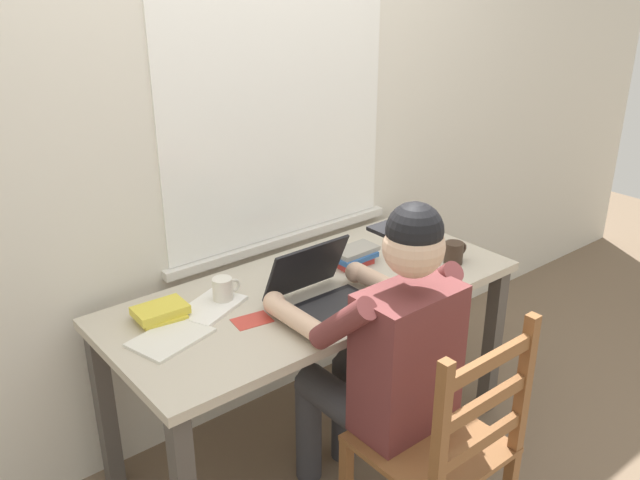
{
  "coord_description": "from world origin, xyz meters",
  "views": [
    {
      "loc": [
        -1.43,
        -1.79,
        1.91
      ],
      "look_at": [
        -0.01,
        -0.05,
        0.95
      ],
      "focal_mm": 38.14,
      "sensor_mm": 36.0,
      "label": 1
    }
  ],
  "objects_px": {
    "coffee_mug_white": "(223,290)",
    "coffee_mug_dark": "(454,253)",
    "computer_mouse": "(382,287)",
    "book_stack_side": "(354,256)",
    "landscape_photo_print": "(252,320)",
    "book_stack_main": "(161,313)",
    "laptop": "(323,293)",
    "seated_person": "(384,352)",
    "wooden_chair": "(443,449)",
    "desk": "(315,310)"
  },
  "relations": [
    {
      "from": "coffee_mug_white",
      "to": "coffee_mug_dark",
      "type": "height_order",
      "value": "coffee_mug_white"
    },
    {
      "from": "computer_mouse",
      "to": "coffee_mug_white",
      "type": "relative_size",
      "value": 0.9
    },
    {
      "from": "book_stack_side",
      "to": "landscape_photo_print",
      "type": "height_order",
      "value": "book_stack_side"
    },
    {
      "from": "computer_mouse",
      "to": "book_stack_main",
      "type": "distance_m",
      "value": 0.81
    },
    {
      "from": "laptop",
      "to": "landscape_photo_print",
      "type": "relative_size",
      "value": 2.54
    },
    {
      "from": "seated_person",
      "to": "book_stack_side",
      "type": "bearing_deg",
      "value": 58.26
    },
    {
      "from": "seated_person",
      "to": "book_stack_main",
      "type": "distance_m",
      "value": 0.78
    },
    {
      "from": "seated_person",
      "to": "book_stack_main",
      "type": "relative_size",
      "value": 6.75
    },
    {
      "from": "computer_mouse",
      "to": "wooden_chair",
      "type": "bearing_deg",
      "value": -113.34
    },
    {
      "from": "wooden_chair",
      "to": "computer_mouse",
      "type": "distance_m",
      "value": 0.65
    },
    {
      "from": "laptop",
      "to": "coffee_mug_dark",
      "type": "xyz_separation_m",
      "value": [
        0.65,
        -0.05,
        -0.01
      ]
    },
    {
      "from": "coffee_mug_dark",
      "to": "book_stack_side",
      "type": "distance_m",
      "value": 0.41
    },
    {
      "from": "computer_mouse",
      "to": "coffee_mug_white",
      "type": "distance_m",
      "value": 0.59
    },
    {
      "from": "book_stack_side",
      "to": "landscape_photo_print",
      "type": "relative_size",
      "value": 1.5
    },
    {
      "from": "laptop",
      "to": "book_stack_main",
      "type": "bearing_deg",
      "value": 150.46
    },
    {
      "from": "coffee_mug_white",
      "to": "wooden_chair",
      "type": "bearing_deg",
      "value": -71.7
    },
    {
      "from": "book_stack_main",
      "to": "seated_person",
      "type": "bearing_deg",
      "value": -48.5
    },
    {
      "from": "seated_person",
      "to": "coffee_mug_white",
      "type": "height_order",
      "value": "seated_person"
    },
    {
      "from": "laptop",
      "to": "landscape_photo_print",
      "type": "bearing_deg",
      "value": 163.71
    },
    {
      "from": "wooden_chair",
      "to": "book_stack_main",
      "type": "height_order",
      "value": "wooden_chair"
    },
    {
      "from": "laptop",
      "to": "landscape_photo_print",
      "type": "xyz_separation_m",
      "value": [
        -0.26,
        0.08,
        -0.05
      ]
    },
    {
      "from": "desk",
      "to": "coffee_mug_dark",
      "type": "bearing_deg",
      "value": -17.07
    },
    {
      "from": "book_stack_main",
      "to": "coffee_mug_dark",
      "type": "bearing_deg",
      "value": -16.22
    },
    {
      "from": "book_stack_main",
      "to": "wooden_chair",
      "type": "bearing_deg",
      "value": -59.21
    },
    {
      "from": "seated_person",
      "to": "laptop",
      "type": "xyz_separation_m",
      "value": [
        -0.02,
        0.3,
        0.1
      ]
    },
    {
      "from": "coffee_mug_dark",
      "to": "book_stack_side",
      "type": "height_order",
      "value": "coffee_mug_dark"
    },
    {
      "from": "laptop",
      "to": "computer_mouse",
      "type": "bearing_deg",
      "value": -10.64
    },
    {
      "from": "wooden_chair",
      "to": "book_stack_side",
      "type": "xyz_separation_m",
      "value": [
        0.31,
        0.77,
        0.31
      ]
    },
    {
      "from": "coffee_mug_dark",
      "to": "coffee_mug_white",
      "type": "bearing_deg",
      "value": 161.32
    },
    {
      "from": "desk",
      "to": "book_stack_side",
      "type": "xyz_separation_m",
      "value": [
        0.26,
        0.07,
        0.13
      ]
    },
    {
      "from": "computer_mouse",
      "to": "landscape_photo_print",
      "type": "bearing_deg",
      "value": 166.44
    },
    {
      "from": "coffee_mug_white",
      "to": "landscape_photo_print",
      "type": "height_order",
      "value": "coffee_mug_white"
    },
    {
      "from": "seated_person",
      "to": "coffee_mug_white",
      "type": "bearing_deg",
      "value": 116.49
    },
    {
      "from": "laptop",
      "to": "book_stack_side",
      "type": "height_order",
      "value": "laptop"
    },
    {
      "from": "seated_person",
      "to": "landscape_photo_print",
      "type": "distance_m",
      "value": 0.47
    },
    {
      "from": "computer_mouse",
      "to": "coffee_mug_dark",
      "type": "distance_m",
      "value": 0.4
    },
    {
      "from": "laptop",
      "to": "book_stack_side",
      "type": "xyz_separation_m",
      "value": [
        0.32,
        0.2,
        -0.02
      ]
    },
    {
      "from": "coffee_mug_white",
      "to": "coffee_mug_dark",
      "type": "bearing_deg",
      "value": -18.68
    },
    {
      "from": "coffee_mug_white",
      "to": "seated_person",
      "type": "bearing_deg",
      "value": -63.51
    },
    {
      "from": "desk",
      "to": "book_stack_side",
      "type": "height_order",
      "value": "book_stack_side"
    },
    {
      "from": "computer_mouse",
      "to": "coffee_mug_dark",
      "type": "bearing_deg",
      "value": -0.87
    },
    {
      "from": "desk",
      "to": "book_stack_side",
      "type": "distance_m",
      "value": 0.3
    },
    {
      "from": "coffee_mug_dark",
      "to": "book_stack_main",
      "type": "bearing_deg",
      "value": 163.78
    },
    {
      "from": "laptop",
      "to": "desk",
      "type": "bearing_deg",
      "value": 63.83
    },
    {
      "from": "seated_person",
      "to": "book_stack_side",
      "type": "height_order",
      "value": "seated_person"
    },
    {
      "from": "landscape_photo_print",
      "to": "book_stack_side",
      "type": "bearing_deg",
      "value": 20.83
    },
    {
      "from": "book_stack_side",
      "to": "book_stack_main",
      "type": "bearing_deg",
      "value": 174.11
    },
    {
      "from": "coffee_mug_white",
      "to": "book_stack_side",
      "type": "height_order",
      "value": "coffee_mug_white"
    },
    {
      "from": "laptop",
      "to": "landscape_photo_print",
      "type": "height_order",
      "value": "laptop"
    },
    {
      "from": "wooden_chair",
      "to": "book_stack_main",
      "type": "xyz_separation_m",
      "value": [
        -0.51,
        0.86,
        0.3
      ]
    }
  ]
}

